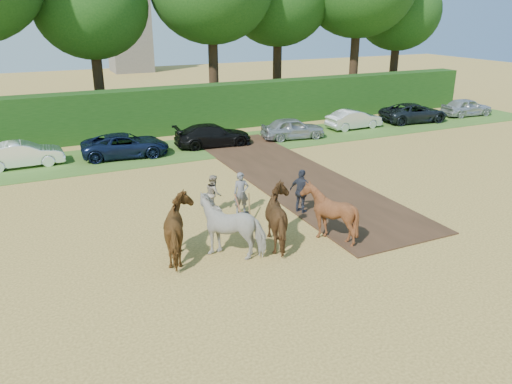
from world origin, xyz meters
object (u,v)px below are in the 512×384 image
at_px(spectator_near, 214,193).
at_px(parked_cars, 252,131).
at_px(spectator_far, 302,192).
at_px(plough_team, 258,220).

relative_size(spectator_near, parked_cars, 0.04).
xyz_separation_m(spectator_near, spectator_far, (3.10, -1.64, 0.14)).
relative_size(spectator_far, plough_team, 0.26).
xyz_separation_m(plough_team, parked_cars, (5.99, 13.40, -0.32)).
height_order(spectator_near, spectator_far, spectator_far).
bearing_deg(plough_team, spectator_near, 93.33).
height_order(spectator_far, plough_team, plough_team).
relative_size(spectator_near, plough_team, 0.22).
bearing_deg(spectator_near, plough_team, -166.86).
bearing_deg(spectator_far, spectator_near, 34.13).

